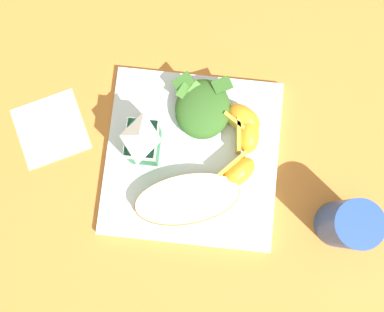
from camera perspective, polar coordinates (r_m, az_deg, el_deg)
The scene contains 10 objects.
ground at distance 0.74m, azimuth 0.00°, elevation -0.30°, with size 3.00×3.00×0.00m, color #C67A33.
white_plate at distance 0.74m, azimuth 0.00°, elevation -0.21°, with size 0.28×0.28×0.02m, color silver.
cheesy_pizza_bread at distance 0.70m, azimuth -0.42°, elevation -5.52°, with size 0.12×0.19×0.04m.
green_salad_pile at distance 0.72m, azimuth 1.37°, elevation 6.08°, with size 0.11×0.10×0.04m.
milk_carton at distance 0.68m, azimuth -6.30°, elevation 1.82°, with size 0.06×0.04×0.11m.
orange_wedge_front at distance 0.71m, azimuth 5.90°, elevation -1.97°, with size 0.07×0.07×0.04m.
orange_wedge_middle at distance 0.72m, azimuth 7.04°, elevation 2.71°, with size 0.06×0.04×0.04m.
orange_wedge_rear at distance 0.73m, azimuth 6.56°, elevation 4.73°, with size 0.06×0.07×0.04m.
paper_napkin at distance 0.79m, azimuth -17.62°, elevation 3.33°, with size 0.11×0.11×0.00m, color white.
drinking_blue_cup at distance 0.72m, azimuth 19.25°, elevation -8.22°, with size 0.07×0.07×0.11m, color #284CA3.
Camera 1 is at (-0.11, -0.01, 0.74)m, focal length 41.73 mm.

